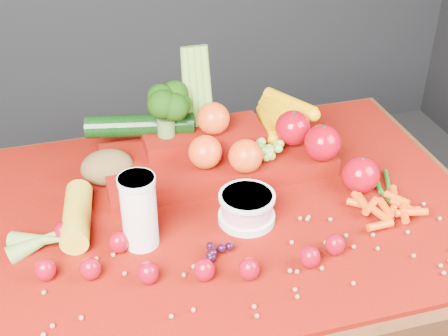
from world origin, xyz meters
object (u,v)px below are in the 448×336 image
object	(u,v)px
table	(226,245)
yogurt_bowl	(247,207)
milk_glass	(139,209)
produce_mound	(228,144)

from	to	relation	value
table	yogurt_bowl	bearing A→B (deg)	-63.03
milk_glass	yogurt_bowl	world-z (taller)	milk_glass
milk_glass	table	bearing A→B (deg)	18.87
table	milk_glass	xyz separation A→B (m)	(-0.19, -0.07, 0.19)
table	produce_mound	size ratio (longest dim) A/B	1.81
milk_glass	yogurt_bowl	xyz separation A→B (m)	(0.22, 0.01, -0.05)
yogurt_bowl	table	bearing A→B (deg)	116.97
table	milk_glass	world-z (taller)	milk_glass
yogurt_bowl	produce_mound	xyz separation A→B (m)	(0.02, 0.21, 0.03)
milk_glass	produce_mound	xyz separation A→B (m)	(0.24, 0.22, -0.02)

